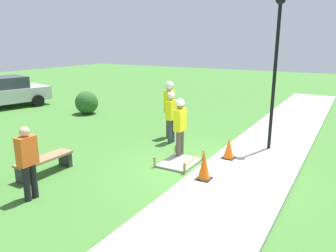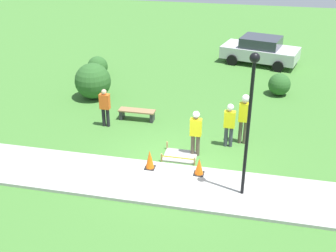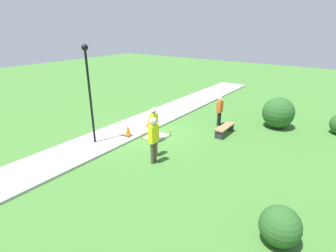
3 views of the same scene
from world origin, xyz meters
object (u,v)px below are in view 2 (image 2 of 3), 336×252
(worker_assistant, at_px, (196,130))
(lamppost_near, at_px, (250,108))
(traffic_cone_far_patch, at_px, (199,166))
(park_bench, at_px, (137,113))
(parked_car_silver, at_px, (260,50))
(worker_supervisor, at_px, (244,114))
(bystander_in_orange_shirt, at_px, (105,106))
(traffic_cone_near_patch, at_px, (150,159))
(worker_trainee, at_px, (229,122))

(worker_assistant, height_order, lamppost_near, lamppost_near)
(traffic_cone_far_patch, relative_size, park_bench, 0.38)
(worker_assistant, distance_m, parked_car_silver, 11.30)
(lamppost_near, bearing_deg, park_bench, 136.04)
(worker_assistant, height_order, parked_car_silver, worker_assistant)
(worker_supervisor, bearing_deg, parked_car_silver, 87.80)
(park_bench, distance_m, bystander_in_orange_shirt, 1.47)
(traffic_cone_near_patch, distance_m, worker_assistant, 1.97)
(worker_trainee, bearing_deg, traffic_cone_near_patch, -136.86)
(traffic_cone_far_patch, relative_size, bystander_in_orange_shirt, 0.36)
(lamppost_near, height_order, parked_car_silver, lamppost_near)
(worker_assistant, xyz_separation_m, worker_trainee, (1.09, 0.90, -0.01))
(worker_assistant, distance_m, worker_trainee, 1.41)
(park_bench, height_order, bystander_in_orange_shirt, bystander_in_orange_shirt)
(worker_assistant, distance_m, bystander_in_orange_shirt, 4.18)
(bystander_in_orange_shirt, xyz_separation_m, lamppost_near, (5.68, -3.63, 2.04))
(park_bench, relative_size, parked_car_silver, 0.33)
(worker_trainee, bearing_deg, bystander_in_orange_shirt, 173.09)
(traffic_cone_far_patch, bearing_deg, lamppost_near, -27.82)
(worker_supervisor, distance_m, lamppost_near, 3.80)
(parked_car_silver, bearing_deg, lamppost_near, -77.00)
(worker_assistant, relative_size, bystander_in_orange_shirt, 1.07)
(traffic_cone_near_patch, relative_size, bystander_in_orange_shirt, 0.42)
(worker_supervisor, height_order, worker_trainee, worker_supervisor)
(worker_assistant, bearing_deg, traffic_cone_far_patch, -75.79)
(traffic_cone_far_patch, xyz_separation_m, worker_trainee, (0.74, 2.26, 0.62))
(worker_supervisor, xyz_separation_m, parked_car_silver, (0.38, 9.87, -0.42))
(traffic_cone_near_patch, bearing_deg, park_bench, 112.41)
(bystander_in_orange_shirt, bearing_deg, worker_assistant, -21.16)
(worker_trainee, bearing_deg, worker_assistant, -140.28)
(worker_trainee, xyz_separation_m, bystander_in_orange_shirt, (-4.98, 0.60, -0.11))
(park_bench, height_order, parked_car_silver, parked_car_silver)
(traffic_cone_far_patch, relative_size, worker_assistant, 0.34)
(lamppost_near, bearing_deg, worker_supervisor, 93.49)
(traffic_cone_near_patch, bearing_deg, bystander_in_orange_shirt, 132.14)
(traffic_cone_near_patch, xyz_separation_m, parked_car_silver, (3.27, 12.47, 0.36))
(worker_assistant, bearing_deg, bystander_in_orange_shirt, 158.84)
(bystander_in_orange_shirt, relative_size, parked_car_silver, 0.35)
(park_bench, xyz_separation_m, lamppost_near, (4.62, -4.45, 2.63))
(traffic_cone_far_patch, bearing_deg, bystander_in_orange_shirt, 145.96)
(bystander_in_orange_shirt, relative_size, lamppost_near, 0.36)
(park_bench, height_order, worker_supervisor, worker_supervisor)
(worker_trainee, bearing_deg, parked_car_silver, 85.11)
(worker_assistant, bearing_deg, park_bench, 140.48)
(worker_trainee, relative_size, bystander_in_orange_shirt, 1.06)
(park_bench, xyz_separation_m, worker_trainee, (3.92, -1.43, 0.69))
(parked_car_silver, bearing_deg, worker_trainee, -81.14)
(traffic_cone_far_patch, relative_size, worker_supervisor, 0.30)
(traffic_cone_near_patch, bearing_deg, lamppost_near, -13.98)
(lamppost_near, xyz_separation_m, parked_car_silver, (0.17, 13.25, -2.15))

